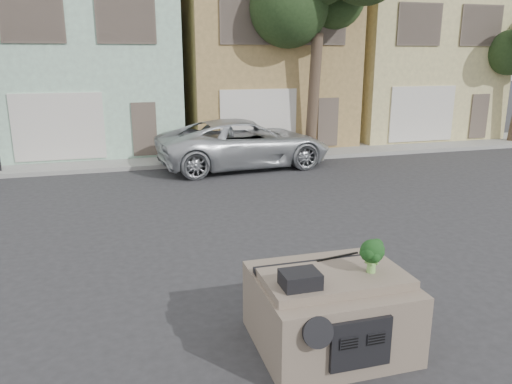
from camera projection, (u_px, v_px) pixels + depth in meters
name	position (u px, v px, depth m)	size (l,w,h in m)	color
ground_plane	(265.00, 262.00, 9.81)	(120.00, 120.00, 0.00)	#303033
sidewalk	(186.00, 157.00, 19.52)	(40.00, 3.00, 0.15)	gray
townhouse_mint	(88.00, 59.00, 21.32)	(7.20, 8.20, 7.55)	#AAD5B9
townhouse_tan	(256.00, 59.00, 23.32)	(7.20, 8.20, 7.55)	#A3844E
townhouse_beige	(398.00, 59.00, 25.33)	(7.20, 8.20, 7.55)	#D1C382
silver_pickup	(245.00, 167.00, 18.22)	(2.88, 6.25, 1.74)	silver
tree_near	(315.00, 47.00, 19.11)	(4.40, 4.00, 8.50)	#22371A
car_dashboard	(329.00, 308.00, 6.89)	(2.00, 1.80, 1.12)	#776757
instrument_hump	(300.00, 279.00, 6.23)	(0.48, 0.38, 0.20)	black
wiper_arm	(338.00, 257.00, 7.16)	(0.70, 0.03, 0.02)	black
broccoli	(372.00, 256.00, 6.62)	(0.38, 0.38, 0.47)	#133512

